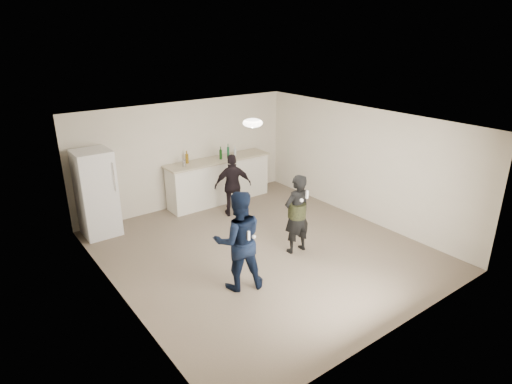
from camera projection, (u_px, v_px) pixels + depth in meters
floor at (262, 250)px, 8.32m from camera, size 6.00×6.00×0.00m
ceiling at (263, 123)px, 7.43m from camera, size 6.00×6.00×0.00m
wall_back at (186, 154)px, 10.13m from camera, size 6.00×0.00×6.00m
wall_front at (401, 254)px, 5.63m from camera, size 6.00×0.00×6.00m
wall_left at (116, 229)px, 6.35m from camera, size 0.00×6.00×6.00m
wall_right at (362, 164)px, 9.41m from camera, size 0.00×6.00×6.00m
counter at (219, 181)px, 10.53m from camera, size 2.60×0.56×1.05m
counter_top at (218, 160)px, 10.33m from camera, size 2.68×0.64×0.04m
fridge at (96, 193)px, 8.69m from camera, size 0.70×0.70×1.80m
fridge_handle at (114, 177)px, 8.43m from camera, size 0.02×0.02×0.60m
ceiling_dome at (253, 123)px, 7.68m from camera, size 0.36×0.36×0.16m
shaker at (184, 163)px, 9.74m from camera, size 0.08×0.08×0.17m
man at (239, 241)px, 6.87m from camera, size 1.00×0.90×1.69m
woman at (297, 214)px, 8.02m from camera, size 0.58×0.39×1.56m
camo_shorts at (297, 210)px, 8.00m from camera, size 0.34×0.34×0.28m
spectator at (233, 185)px, 9.66m from camera, size 0.92×0.64×1.44m
remote_man at (249, 236)px, 6.58m from camera, size 0.04×0.04×0.15m
nunchuk_man at (254, 237)px, 6.70m from camera, size 0.07×0.07×0.07m
remote_woman at (307, 194)px, 7.67m from camera, size 0.04×0.04×0.15m
nunchuk_woman at (302, 200)px, 7.67m from camera, size 0.07×0.07×0.07m
bottle_cluster at (215, 155)px, 10.26m from camera, size 1.33×0.27×0.26m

